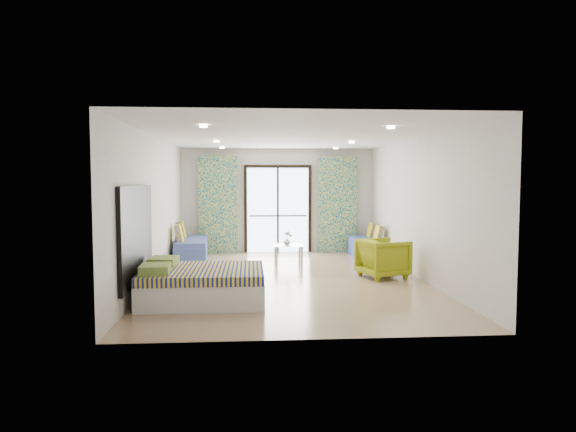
{
  "coord_description": "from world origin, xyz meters",
  "views": [
    {
      "loc": [
        -0.72,
        -9.66,
        1.88
      ],
      "look_at": [
        0.05,
        0.79,
        1.15
      ],
      "focal_mm": 32.0,
      "sensor_mm": 36.0,
      "label": 1
    }
  ],
  "objects": [
    {
      "name": "curtain_right",
      "position": [
        1.55,
        3.57,
        1.25
      ],
      "size": [
        1.0,
        0.1,
        2.5
      ],
      "primitive_type": "cube",
      "color": "beige",
      "rests_on": "floor"
    },
    {
      "name": "wall_front",
      "position": [
        0.0,
        -3.75,
        1.35
      ],
      "size": [
        5.0,
        0.01,
        2.7
      ],
      "primitive_type": null,
      "color": "silver",
      "rests_on": "ground"
    },
    {
      "name": "floor",
      "position": [
        0.0,
        0.0,
        0.0
      ],
      "size": [
        5.0,
        7.5,
        0.01
      ],
      "primitive_type": null,
      "color": "#97795A",
      "rests_on": "ground"
    },
    {
      "name": "wall_right",
      "position": [
        2.5,
        0.0,
        1.35
      ],
      "size": [
        0.01,
        7.5,
        2.7
      ],
      "primitive_type": null,
      "color": "silver",
      "rests_on": "ground"
    },
    {
      "name": "daybed_left",
      "position": [
        -2.12,
        2.41,
        0.28
      ],
      "size": [
        0.81,
        1.86,
        0.9
      ],
      "rotation": [
        0.0,
        0.0,
        0.06
      ],
      "color": "#3C5090",
      "rests_on": "floor"
    },
    {
      "name": "balcony_rail",
      "position": [
        0.0,
        3.73,
        0.95
      ],
      "size": [
        1.52,
        0.03,
        0.04
      ],
      "primitive_type": "cube",
      "color": "#595451",
      "rests_on": "balcony_door"
    },
    {
      "name": "downlight_e",
      "position": [
        -1.4,
        3.0,
        2.67
      ],
      "size": [
        0.12,
        0.12,
        0.02
      ],
      "primitive_type": "cylinder",
      "color": "#FFE0B2",
      "rests_on": "ceiling"
    },
    {
      "name": "downlight_c",
      "position": [
        -1.4,
        1.0,
        2.67
      ],
      "size": [
        0.12,
        0.12,
        0.02
      ],
      "primitive_type": "cylinder",
      "color": "#FFE0B2",
      "rests_on": "ceiling"
    },
    {
      "name": "downlight_a",
      "position": [
        -1.4,
        -2.0,
        2.67
      ],
      "size": [
        0.12,
        0.12,
        0.02
      ],
      "primitive_type": "cylinder",
      "color": "#FFE0B2",
      "rests_on": "ceiling"
    },
    {
      "name": "downlight_f",
      "position": [
        1.4,
        3.0,
        2.67
      ],
      "size": [
        0.12,
        0.12,
        0.02
      ],
      "primitive_type": "cylinder",
      "color": "#FFE0B2",
      "rests_on": "ceiling"
    },
    {
      "name": "vase",
      "position": [
        0.1,
        1.8,
        0.5
      ],
      "size": [
        0.21,
        0.21,
        0.16
      ],
      "primitive_type": "imported",
      "rotation": [
        0.0,
        0.0,
        0.42
      ],
      "color": "white",
      "rests_on": "coffee_table"
    },
    {
      "name": "switch_plate",
      "position": [
        -2.47,
        -0.46,
        1.05
      ],
      "size": [
        0.02,
        0.1,
        0.1
      ],
      "primitive_type": "cube",
      "color": "silver",
      "rests_on": "wall_left"
    },
    {
      "name": "downlight_b",
      "position": [
        1.4,
        -2.0,
        2.67
      ],
      "size": [
        0.12,
        0.12,
        0.02
      ],
      "primitive_type": "cylinder",
      "color": "#FFE0B2",
      "rests_on": "ceiling"
    },
    {
      "name": "balcony_door",
      "position": [
        0.0,
        3.72,
        1.26
      ],
      "size": [
        1.76,
        0.08,
        2.28
      ],
      "color": "black",
      "rests_on": "floor"
    },
    {
      "name": "bed",
      "position": [
        -1.48,
        -1.71,
        0.27
      ],
      "size": [
        1.87,
        1.52,
        0.64
      ],
      "color": "silver",
      "rests_on": "floor"
    },
    {
      "name": "daybed_right",
      "position": [
        2.11,
        2.67,
        0.25
      ],
      "size": [
        0.66,
        1.65,
        0.81
      ],
      "rotation": [
        0.0,
        0.0,
        -0.02
      ],
      "color": "#3C5090",
      "rests_on": "floor"
    },
    {
      "name": "downlight_d",
      "position": [
        1.4,
        1.0,
        2.67
      ],
      "size": [
        0.12,
        0.12,
        0.02
      ],
      "primitive_type": "cylinder",
      "color": "#FFE0B2",
      "rests_on": "ceiling"
    },
    {
      "name": "wall_left",
      "position": [
        -2.5,
        0.0,
        1.35
      ],
      "size": [
        0.01,
        7.5,
        2.7
      ],
      "primitive_type": null,
      "color": "silver",
      "rests_on": "ground"
    },
    {
      "name": "wall_back",
      "position": [
        0.0,
        3.75,
        1.35
      ],
      "size": [
        5.0,
        0.01,
        2.7
      ],
      "primitive_type": null,
      "color": "silver",
      "rests_on": "ground"
    },
    {
      "name": "curtain_left",
      "position": [
        -1.55,
        3.57,
        1.25
      ],
      "size": [
        1.0,
        0.1,
        2.5
      ],
      "primitive_type": "cube",
      "color": "beige",
      "rests_on": "floor"
    },
    {
      "name": "armchair",
      "position": [
        1.84,
        0.0,
        0.41
      ],
      "size": [
        0.97,
        1.0,
        0.83
      ],
      "primitive_type": "imported",
      "rotation": [
        0.0,
        0.0,
        1.88
      ],
      "color": "#8D9813",
      "rests_on": "floor"
    },
    {
      "name": "ceiling",
      "position": [
        0.0,
        0.0,
        2.7
      ],
      "size": [
        5.0,
        7.5,
        0.01
      ],
      "primitive_type": null,
      "color": "silver",
      "rests_on": "ground"
    },
    {
      "name": "coffee_table",
      "position": [
        0.13,
        1.78,
        0.38
      ],
      "size": [
        0.64,
        0.64,
        0.74
      ],
      "rotation": [
        0.0,
        0.0,
        0.0
      ],
      "color": "silver",
      "rests_on": "floor"
    },
    {
      "name": "headboard",
      "position": [
        -2.46,
        -1.71,
        1.05
      ],
      "size": [
        0.06,
        2.1,
        1.5
      ],
      "primitive_type": "cube",
      "color": "black",
      "rests_on": "floor"
    }
  ]
}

